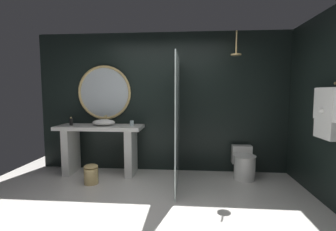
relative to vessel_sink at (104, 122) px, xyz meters
name	(u,v)px	position (x,y,z in m)	size (l,w,h in m)	color
ground_plane	(148,218)	(1.06, -1.56, -0.95)	(5.76, 5.76, 0.00)	silver
back_wall_panel	(164,103)	(1.06, 0.34, 0.35)	(4.80, 0.10, 2.60)	black
side_wall_right	(326,107)	(3.41, -0.80, 0.35)	(0.10, 2.47, 2.60)	black
vanity_counter	(101,143)	(-0.07, -0.01, -0.38)	(1.54, 0.58, 0.89)	silver
vessel_sink	(104,122)	(0.00, 0.00, 0.00)	(0.41, 0.34, 0.18)	white
tumbler_cup	(132,123)	(0.52, 0.01, -0.01)	(0.07, 0.07, 0.09)	silver
soap_dispenser	(71,122)	(-0.59, -0.05, 0.01)	(0.06, 0.06, 0.15)	black
round_wall_mirror	(104,93)	(-0.07, 0.26, 0.54)	(1.03, 0.05, 1.03)	tan
shower_glass_panel	(178,122)	(1.36, -0.40, 0.08)	(0.02, 1.39, 2.06)	silver
rain_shower_head	(236,51)	(2.31, -0.12, 1.22)	(0.17, 0.17, 0.40)	tan
hanging_bathrobe	(328,111)	(3.27, -1.11, 0.32)	(0.20, 0.57, 0.71)	tan
toilet	(244,164)	(2.50, -0.04, -0.69)	(0.38, 0.55, 0.54)	white
waste_bin	(91,174)	(-0.05, -0.53, -0.79)	(0.23, 0.23, 0.32)	tan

